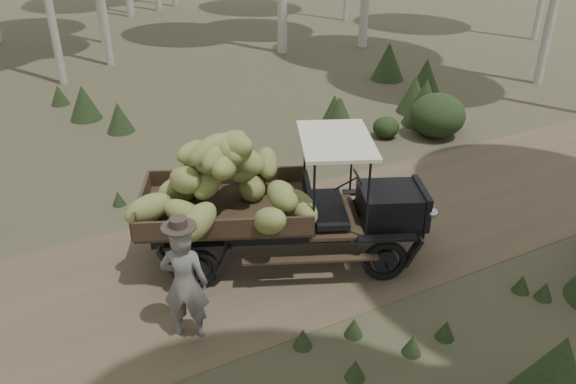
# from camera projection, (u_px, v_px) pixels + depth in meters

# --- Properties ---
(ground) EXTENTS (120.00, 120.00, 0.00)m
(ground) POSITION_uv_depth(u_px,v_px,m) (174.00, 283.00, 8.95)
(ground) COLOR #473D2B
(ground) RESTS_ON ground
(dirt_track) EXTENTS (70.00, 4.00, 0.01)m
(dirt_track) POSITION_uv_depth(u_px,v_px,m) (174.00, 283.00, 8.94)
(dirt_track) COLOR brown
(dirt_track) RESTS_ON ground
(banana_truck) EXTENTS (4.91, 3.26, 2.41)m
(banana_truck) POSITION_uv_depth(u_px,v_px,m) (251.00, 187.00, 8.92)
(banana_truck) COLOR black
(banana_truck) RESTS_ON ground
(farmer) EXTENTS (0.76, 0.69, 1.89)m
(farmer) POSITION_uv_depth(u_px,v_px,m) (185.00, 282.00, 7.52)
(farmer) COLOR #5D5C55
(farmer) RESTS_ON ground
(undergrowth) EXTENTS (22.38, 22.07, 1.40)m
(undergrowth) POSITION_uv_depth(u_px,v_px,m) (265.00, 234.00, 9.21)
(undergrowth) COLOR #233319
(undergrowth) RESTS_ON ground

